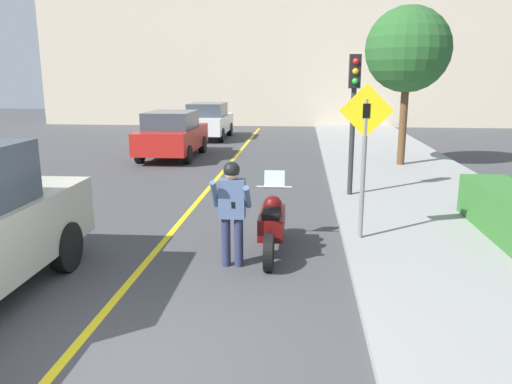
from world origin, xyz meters
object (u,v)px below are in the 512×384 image
at_px(traffic_light, 354,98).
at_px(parked_car_red, 172,134).
at_px(crossing_sign, 364,147).
at_px(person_biker, 232,204).
at_px(parked_car_white, 208,121).
at_px(motorcycle, 272,224).
at_px(street_tree, 408,50).

xyz_separation_m(traffic_light, parked_car_red, (-5.85, 5.78, -1.55)).
height_order(traffic_light, parked_car_red, traffic_light).
bearing_deg(crossing_sign, person_biker, -149.12).
height_order(person_biker, parked_car_red, parked_car_red).
height_order(traffic_light, parked_car_white, traffic_light).
height_order(motorcycle, parked_car_white, parked_car_white).
xyz_separation_m(parked_car_red, parked_car_white, (0.23, 5.79, 0.00)).
bearing_deg(parked_car_red, crossing_sign, -57.85).
distance_m(traffic_light, parked_car_red, 8.37).
xyz_separation_m(traffic_light, parked_car_white, (-5.62, 11.57, -1.55)).
bearing_deg(traffic_light, street_tree, 65.49).
bearing_deg(motorcycle, parked_car_white, 104.39).
height_order(person_biker, parked_car_white, parked_car_white).
xyz_separation_m(street_tree, parked_car_red, (-7.88, 1.34, -2.84)).
xyz_separation_m(street_tree, parked_car_white, (-7.65, 7.13, -2.84)).
distance_m(person_biker, street_tree, 10.35).
relative_size(crossing_sign, street_tree, 0.55).
bearing_deg(parked_car_white, person_biker, -78.14).
height_order(motorcycle, person_biker, person_biker).
distance_m(motorcycle, traffic_light, 4.65).
bearing_deg(parked_car_white, parked_car_red, -92.30).
distance_m(person_biker, traffic_light, 5.30).
distance_m(crossing_sign, traffic_light, 3.41).
height_order(person_biker, traffic_light, traffic_light).
distance_m(person_biker, parked_car_white, 16.53).
relative_size(person_biker, street_tree, 0.34).
distance_m(person_biker, crossing_sign, 2.56).
relative_size(street_tree, parked_car_red, 1.17).
bearing_deg(crossing_sign, parked_car_white, 110.25).
relative_size(traffic_light, street_tree, 0.67).
xyz_separation_m(motorcycle, person_biker, (-0.58, -0.69, 0.51)).
bearing_deg(parked_car_white, motorcycle, -75.61).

